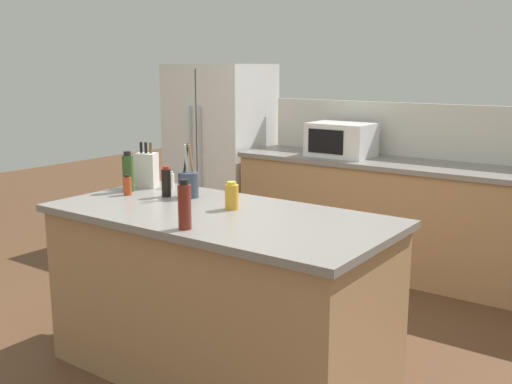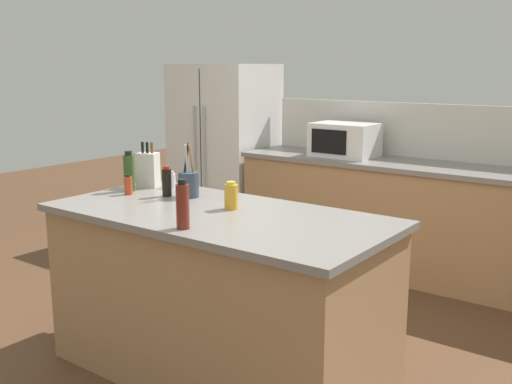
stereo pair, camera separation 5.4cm
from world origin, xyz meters
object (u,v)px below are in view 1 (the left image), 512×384
at_px(spice_jar_paprika, 127,185).
at_px(salt_shaker, 171,180).
at_px(vinegar_bottle, 185,206).
at_px(refrigerator, 221,151).
at_px(soy_sauce_bottle, 166,182).
at_px(knife_block, 147,170).
at_px(microwave, 341,140).
at_px(honey_jar, 232,196).
at_px(olive_oil_bottle, 128,173).
at_px(utensil_crock, 188,184).

distance_m(spice_jar_paprika, salt_shaker, 0.32).
relative_size(vinegar_bottle, salt_shaker, 2.27).
xyz_separation_m(refrigerator, soy_sauce_bottle, (1.30, -2.13, 0.16)).
relative_size(refrigerator, spice_jar_paprika, 13.92).
xyz_separation_m(knife_block, soy_sauce_bottle, (0.31, -0.14, -0.03)).
bearing_deg(microwave, honey_jar, -78.22).
height_order(knife_block, olive_oil_bottle, knife_block).
bearing_deg(honey_jar, soy_sauce_bottle, 176.93).
relative_size(knife_block, vinegar_bottle, 1.20).
xyz_separation_m(spice_jar_paprika, salt_shaker, (0.06, 0.31, -0.01)).
relative_size(utensil_crock, spice_jar_paprika, 2.58).
relative_size(refrigerator, utensil_crock, 5.39).
distance_m(honey_jar, spice_jar_paprika, 0.75).
height_order(olive_oil_bottle, spice_jar_paprika, olive_oil_bottle).
bearing_deg(utensil_crock, olive_oil_bottle, -168.05).
bearing_deg(vinegar_bottle, spice_jar_paprika, 155.07).
height_order(olive_oil_bottle, salt_shaker, olive_oil_bottle).
distance_m(olive_oil_bottle, salt_shaker, 0.28).
distance_m(refrigerator, olive_oil_bottle, 2.38).
distance_m(knife_block, honey_jar, 0.84).
xyz_separation_m(knife_block, salt_shaker, (0.14, 0.07, -0.06)).
distance_m(refrigerator, soy_sauce_bottle, 2.50).
bearing_deg(refrigerator, honey_jar, -49.77).
xyz_separation_m(microwave, utensil_crock, (0.04, -2.01, -0.06)).
relative_size(knife_block, honey_jar, 1.90).
bearing_deg(refrigerator, olive_oil_bottle, -64.97).
height_order(vinegar_bottle, olive_oil_bottle, olive_oil_bottle).
distance_m(soy_sauce_bottle, spice_jar_paprika, 0.25).
height_order(microwave, spice_jar_paprika, microwave).
bearing_deg(soy_sauce_bottle, salt_shaker, 127.88).
xyz_separation_m(refrigerator, microwave, (1.38, -0.05, 0.22)).
bearing_deg(knife_block, utensil_crock, -31.99).
height_order(knife_block, soy_sauce_bottle, knife_block).
bearing_deg(olive_oil_bottle, refrigerator, 115.03).
bearing_deg(olive_oil_bottle, salt_shaker, 59.59).
xyz_separation_m(microwave, salt_shaker, (-0.24, -1.87, -0.09)).
height_order(olive_oil_bottle, soy_sauce_bottle, olive_oil_bottle).
bearing_deg(olive_oil_bottle, spice_jar_paprika, -45.80).
relative_size(soy_sauce_bottle, salt_shaker, 1.72).
distance_m(microwave, knife_block, 1.97).
bearing_deg(soy_sauce_bottle, honey_jar, -3.07).
bearing_deg(honey_jar, salt_shaker, 160.83).
bearing_deg(spice_jar_paprika, salt_shaker, 78.50).
bearing_deg(spice_jar_paprika, refrigerator, 115.84).
height_order(microwave, honey_jar, microwave).
bearing_deg(refrigerator, microwave, -2.13).
xyz_separation_m(utensil_crock, soy_sauce_bottle, (-0.12, -0.06, 0.00)).
height_order(refrigerator, vinegar_bottle, refrigerator).
relative_size(vinegar_bottle, olive_oil_bottle, 0.96).
bearing_deg(refrigerator, vinegar_bottle, -54.06).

